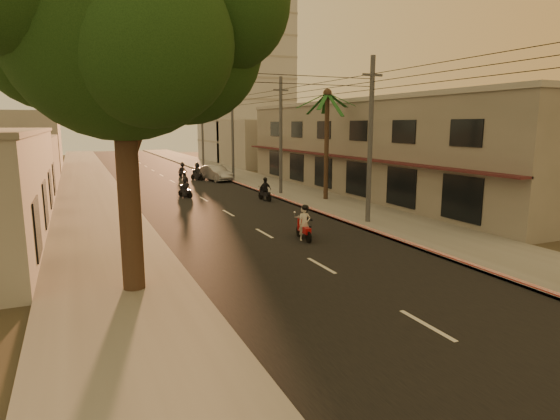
# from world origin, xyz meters

# --- Properties ---
(ground) EXTENTS (160.00, 160.00, 0.00)m
(ground) POSITION_xyz_m (0.00, 0.00, 0.00)
(ground) COLOR #383023
(ground) RESTS_ON ground
(road) EXTENTS (10.00, 140.00, 0.02)m
(road) POSITION_xyz_m (0.00, 20.00, 0.01)
(road) COLOR black
(road) RESTS_ON ground
(sidewalk_right) EXTENTS (5.00, 140.00, 0.12)m
(sidewalk_right) POSITION_xyz_m (7.50, 20.00, 0.06)
(sidewalk_right) COLOR slate
(sidewalk_right) RESTS_ON ground
(sidewalk_left) EXTENTS (5.00, 140.00, 0.12)m
(sidewalk_left) POSITION_xyz_m (-7.50, 20.00, 0.06)
(sidewalk_left) COLOR slate
(sidewalk_left) RESTS_ON ground
(curb_stripe) EXTENTS (0.20, 60.00, 0.20)m
(curb_stripe) POSITION_xyz_m (5.10, 15.00, 0.10)
(curb_stripe) COLOR red
(curb_stripe) RESTS_ON ground
(shophouse_row) EXTENTS (8.80, 34.20, 7.30)m
(shophouse_row) POSITION_xyz_m (13.95, 18.00, 3.65)
(shophouse_row) COLOR gray
(shophouse_row) RESTS_ON ground
(distant_tower) EXTENTS (12.10, 12.10, 28.00)m
(distant_tower) POSITION_xyz_m (16.00, 56.00, 14.00)
(distant_tower) COLOR #B7B5B2
(distant_tower) RESTS_ON ground
(broadleaf_tree) EXTENTS (9.60, 8.70, 12.10)m
(broadleaf_tree) POSITION_xyz_m (-6.61, 2.14, 8.48)
(broadleaf_tree) COLOR black
(broadleaf_tree) RESTS_ON ground
(palm_tree) EXTENTS (5.00, 5.00, 8.20)m
(palm_tree) POSITION_xyz_m (8.00, 16.00, 7.15)
(palm_tree) COLOR black
(palm_tree) RESTS_ON ground
(utility_poles) EXTENTS (1.20, 48.26, 9.00)m
(utility_poles) POSITION_xyz_m (6.20, 20.00, 6.54)
(utility_poles) COLOR #38383A
(utility_poles) RESTS_ON ground
(filler_right) EXTENTS (8.00, 14.00, 6.00)m
(filler_right) POSITION_xyz_m (14.00, 45.00, 3.00)
(filler_right) COLOR gray
(filler_right) RESTS_ON ground
(filler_left_near) EXTENTS (8.00, 14.00, 4.40)m
(filler_left_near) POSITION_xyz_m (-14.00, 34.00, 2.20)
(filler_left_near) COLOR gray
(filler_left_near) RESTS_ON ground
(filler_left_far) EXTENTS (8.00, 14.00, 7.00)m
(filler_left_far) POSITION_xyz_m (-14.00, 52.00, 3.50)
(filler_left_far) COLOR gray
(filler_left_far) RESTS_ON ground
(scooter_red) EXTENTS (0.71, 1.77, 1.73)m
(scooter_red) POSITION_xyz_m (1.22, 5.94, 0.76)
(scooter_red) COLOR black
(scooter_red) RESTS_ON ground
(scooter_mid_a) EXTENTS (0.91, 1.60, 1.58)m
(scooter_mid_a) POSITION_xyz_m (1.67, 6.66, 0.72)
(scooter_mid_a) COLOR black
(scooter_mid_a) RESTS_ON ground
(scooter_mid_b) EXTENTS (1.06, 1.75, 1.73)m
(scooter_mid_b) POSITION_xyz_m (3.89, 17.55, 0.78)
(scooter_mid_b) COLOR black
(scooter_mid_b) RESTS_ON ground
(scooter_far_a) EXTENTS (1.13, 1.58, 1.65)m
(scooter_far_a) POSITION_xyz_m (-1.02, 21.35, 0.76)
(scooter_far_a) COLOR black
(scooter_far_a) RESTS_ON ground
(scooter_far_b) EXTENTS (1.23, 1.64, 1.62)m
(scooter_far_b) POSITION_xyz_m (1.65, 34.92, 0.75)
(scooter_far_b) COLOR black
(scooter_far_b) RESTS_ON ground
(parked_car) EXTENTS (3.43, 5.18, 1.50)m
(parked_car) POSITION_xyz_m (4.05, 30.88, 0.75)
(parked_car) COLOR #919499
(parked_car) RESTS_ON ground
(scooter_far_c) EXTENTS (1.24, 1.70, 1.80)m
(scooter_far_c) POSITION_xyz_m (2.49, 32.02, 0.82)
(scooter_far_c) COLOR black
(scooter_far_c) RESTS_ON ground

